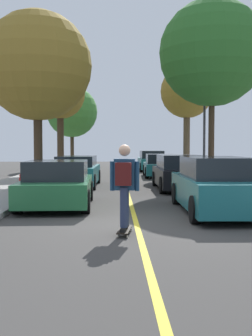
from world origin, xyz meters
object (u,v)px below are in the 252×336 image
Objects in this scene: fire_hydrant at (22,183)px; parked_car_right_nearest at (215,186)px; parked_car_left_near at (77,171)px; street_tree_right_nearest at (212,53)px; parked_car_left_nearest at (57,184)px; skateboard at (125,230)px; street_tree_left_near at (60,95)px; parked_car_right_near at (180,172)px; parked_car_right_far at (161,166)px; street_tree_right_near at (187,92)px; streetlamp at (204,122)px; skateboarder at (124,182)px; parked_car_right_farthest at (151,161)px; street_tree_left_nearest at (37,66)px; street_tree_left_far at (72,112)px.

parked_car_right_nearest is at bearing -30.50° from fire_hydrant.
street_tree_right_nearest reaches higher than parked_car_left_near.
parked_car_left_nearest is 4.37m from skateboard.
parked_car_left_nearest is 4.70× the size of skateboard.
parked_car_left_nearest is 0.64× the size of street_tree_left_near.
parked_car_right_near is at bearing 90.00° from parked_car_right_nearest.
parked_car_right_far is 4.82m from street_tree_right_near.
parked_car_left_nearest reaches higher than fire_hydrant.
parked_car_left_near is 0.94× the size of streetlamp.
skateboarder is at bearing -103.76° from street_tree_right_near.
street_tree_right_near is at bearing 90.78° from streetlamp.
parked_car_left_near is 1.00× the size of parked_car_right_farthest.
street_tree_right_near is (1.69, 14.21, 4.29)m from parked_car_right_nearest.
skateboarder is at bearing -96.39° from parked_car_right_farthest.
parked_car_left_near is 10.04m from street_tree_right_near.
parked_car_right_far is (-0.00, 7.05, -0.05)m from parked_car_right_near.
street_tree_left_near is (-0.00, 7.46, -0.31)m from street_tree_left_nearest.
street_tree_right_near reaches higher than parked_car_right_far.
street_tree_left_nearest is 7.72m from street_tree_right_nearest.
skateboard is (1.87, -3.91, -0.56)m from parked_car_left_nearest.
street_tree_left_nearest is at bearing -137.20° from parked_car_right_far.
street_tree_left_nearest is at bearing -138.72° from street_tree_right_near.
street_tree_right_near is at bearing 55.18° from fire_hydrant.
parked_car_left_near is 14.98m from street_tree_left_far.
skateboard is 0.52× the size of skateboarder.
parked_car_right_farthest is 7.54m from street_tree_left_far.
skateboard is at bearing -61.02° from fire_hydrant.
parked_car_right_far is 9.37m from street_tree_left_nearest.
parked_car_left_nearest is 0.88× the size of parked_car_right_nearest.
parked_car_left_near reaches higher than fire_hydrant.
street_tree_left_near is 0.98× the size of street_tree_right_near.
parked_car_right_far is at bearing 90.00° from parked_car_right_nearest.
skateboard is at bearing -81.74° from street_tree_left_far.
skateboarder is (-2.45, -8.66, 0.35)m from parked_car_right_near.
street_tree_right_nearest is at bearing -72.20° from parked_car_right_far.
parked_car_right_nearest is 13.02m from parked_car_right_far.
street_tree_right_nearest is at bearing -90.00° from street_tree_right_near.
parked_car_left_near is 0.61× the size of street_tree_left_nearest.
parked_car_left_nearest reaches higher than skateboard.
street_tree_left_far is 25.12m from skateboard.
street_tree_left_nearest is 11.54m from skateboarder.
street_tree_left_far is 16.09m from street_tree_right_nearest.
street_tree_left_far is 7.30× the size of skateboard.
parked_car_right_nearest is at bearing -68.09° from street_tree_left_near.
street_tree_right_near is (1.69, -5.00, 4.29)m from parked_car_right_farthest.
parked_car_right_far is 11.32m from street_tree_left_far.
parked_car_right_near is 7.66m from street_tree_left_nearest.
streetlamp is 13.07m from skateboarder.
parked_car_left_near is at bearing -176.87° from street_tree_right_nearest.
parked_car_left_nearest is 0.84× the size of streetlamp.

